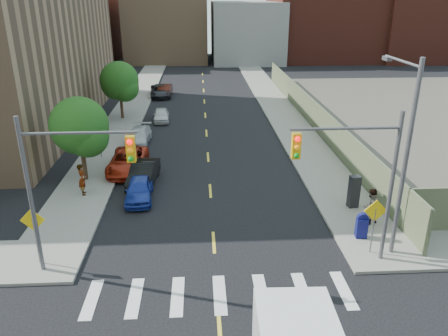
{
  "coord_description": "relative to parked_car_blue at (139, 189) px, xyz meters",
  "views": [
    {
      "loc": [
        -0.55,
        -10.43,
        11.31
      ],
      "look_at": [
        0.77,
        12.76,
        2.0
      ],
      "focal_mm": 35.0,
      "sensor_mm": 36.0,
      "label": 1
    }
  ],
  "objects": [
    {
      "name": "warn_sign_ne",
      "position": [
        11.4,
        -6.57,
        1.35
      ],
      "size": [
        1.06,
        0.06,
        2.83
      ],
      "color": "#59595E",
      "rests_on": "ground"
    },
    {
      "name": "warn_sign_nw",
      "position": [
        -3.6,
        -6.57,
        1.35
      ],
      "size": [
        1.06,
        0.06,
        2.83
      ],
      "color": "#59595E",
      "rests_on": "ground"
    },
    {
      "name": "pedestrian_east",
      "position": [
        12.34,
        -3.83,
        0.48
      ],
      "size": [
        1.16,
        1.05,
        1.94
      ],
      "primitive_type": "imported",
      "rotation": [
        0.0,
        0.0,
        3.54
      ],
      "color": "gray",
      "rests_on": "sidewalk_ne"
    },
    {
      "name": "bg_bldg_midwest",
      "position": [
        -1.8,
        58.93,
        6.86
      ],
      "size": [
        14.0,
        16.0,
        15.0
      ],
      "primitive_type": "cube",
      "color": "#8C6B4C",
      "rests_on": "ground"
    },
    {
      "name": "parked_car_grey",
      "position": [
        -0.91,
        27.71,
        0.04
      ],
      "size": [
        2.72,
        5.13,
        1.37
      ],
      "primitive_type": "imported",
      "rotation": [
        0.0,
        0.0,
        0.09
      ],
      "color": "black",
      "rests_on": "ground"
    },
    {
      "name": "bg_bldg_center",
      "position": [
        12.2,
        56.93,
        4.36
      ],
      "size": [
        12.0,
        16.0,
        10.0
      ],
      "primitive_type": "cube",
      "color": "gray",
      "rests_on": "ground"
    },
    {
      "name": "mailbox",
      "position": [
        11.43,
        -5.22,
        0.14
      ],
      "size": [
        0.57,
        0.46,
        1.3
      ],
      "rotation": [
        0.0,
        0.0,
        -0.1
      ],
      "color": "#0E1154",
      "rests_on": "sidewalk_ne"
    },
    {
      "name": "parked_car_white",
      "position": [
        0.0,
        17.01,
        -0.03
      ],
      "size": [
        1.64,
        3.66,
        1.22
      ],
      "primitive_type": "imported",
      "rotation": [
        0.0,
        0.0,
        0.06
      ],
      "color": "silver",
      "rests_on": "ground"
    },
    {
      "name": "payphone",
      "position": [
        12.12,
        -1.94,
        0.43
      ],
      "size": [
        0.61,
        0.53,
        1.85
      ],
      "primitive_type": "cube",
      "rotation": [
        0.0,
        0.0,
        0.15
      ],
      "color": "black",
      "rests_on": "sidewalk_ne"
    },
    {
      "name": "tree_west_near",
      "position": [
        -3.8,
        2.98,
        2.83
      ],
      "size": [
        3.66,
        3.64,
        5.52
      ],
      "color": "#332114",
      "rests_on": "ground"
    },
    {
      "name": "sidewalk_nw",
      "position": [
        -3.55,
        28.43,
        -0.57
      ],
      "size": [
        3.5,
        73.0,
        0.15
      ],
      "primitive_type": "cube",
      "color": "gray",
      "rests_on": "ground"
    },
    {
      "name": "signal_ne",
      "position": [
        10.18,
        -7.07,
        3.88
      ],
      "size": [
        4.59,
        0.3,
        7.0
      ],
      "color": "#59595E",
      "rests_on": "ground"
    },
    {
      "name": "parked_car_blue",
      "position": [
        0.0,
        0.0,
        0.0
      ],
      "size": [
        1.7,
        3.85,
        1.29
      ],
      "primitive_type": "imported",
      "rotation": [
        0.0,
        0.0,
        0.05
      ],
      "color": "navy",
      "rests_on": "ground"
    },
    {
      "name": "bg_bldg_fareast",
      "position": [
        42.2,
        56.93,
        8.36
      ],
      "size": [
        14.0,
        16.0,
        18.0
      ],
      "primitive_type": "cube",
      "color": "#592319",
      "rests_on": "ground"
    },
    {
      "name": "tree_west_far",
      "position": [
        -3.8,
        17.98,
        2.83
      ],
      "size": [
        3.66,
        3.64,
        5.52
      ],
      "color": "#332114",
      "rests_on": "ground"
    },
    {
      "name": "signal_nw",
      "position": [
        -1.78,
        -7.07,
        3.88
      ],
      "size": [
        4.59,
        0.3,
        7.0
      ],
      "color": "#59595E",
      "rests_on": "ground"
    },
    {
      "name": "parked_car_silver",
      "position": [
        -1.3,
        10.5,
        -0.02
      ],
      "size": [
        1.95,
        4.35,
        1.24
      ],
      "primitive_type": "imported",
      "rotation": [
        0.0,
        0.0,
        -0.05
      ],
      "color": "#B4B7BC",
      "rests_on": "ground"
    },
    {
      "name": "warn_sign_midwest",
      "position": [
        -3.6,
        6.93,
        1.35
      ],
      "size": [
        1.06,
        0.06,
        2.83
      ],
      "color": "#59595E",
      "rests_on": "ground"
    },
    {
      "name": "bg_bldg_east",
      "position": [
        26.2,
        58.93,
        7.36
      ],
      "size": [
        18.0,
        18.0,
        16.0
      ],
      "primitive_type": "cube",
      "color": "#592319",
      "rests_on": "ground"
    },
    {
      "name": "parked_car_red",
      "position": [
        -1.3,
        4.5,
        0.07
      ],
      "size": [
        2.44,
        5.19,
        1.43
      ],
      "primitive_type": "imported",
      "rotation": [
        0.0,
        0.0,
        -0.01
      ],
      "color": "#A02310",
      "rests_on": "ground"
    },
    {
      "name": "parked_car_black",
      "position": [
        0.0,
        2.3,
        0.05
      ],
      "size": [
        1.85,
        4.32,
        1.38
      ],
      "primitive_type": "imported",
      "rotation": [
        0.0,
        0.0,
        -0.09
      ],
      "color": "black",
      "rests_on": "ground"
    },
    {
      "name": "sidewalk_ne",
      "position": [
        11.95,
        28.43,
        -0.57
      ],
      "size": [
        3.5,
        73.0,
        0.15
      ],
      "primitive_type": "cube",
      "color": "gray",
      "rests_on": "ground"
    },
    {
      "name": "pedestrian_west",
      "position": [
        -3.37,
        0.6,
        0.46
      ],
      "size": [
        0.63,
        0.79,
        1.91
      ],
      "primitive_type": "imported",
      "rotation": [
        0.0,
        0.0,
        1.84
      ],
      "color": "gray",
      "rests_on": "sidewalk_nw"
    },
    {
      "name": "streetlight_ne",
      "position": [
        12.4,
        -6.17,
        4.58
      ],
      "size": [
        0.25,
        3.7,
        9.0
      ],
      "color": "#59595E",
      "rests_on": "ground"
    },
    {
      "name": "parked_car_maroon",
      "position": [
        -0.41,
        27.83,
        0.04
      ],
      "size": [
        1.71,
        4.22,
        1.36
      ],
      "primitive_type": "imported",
      "rotation": [
        0.0,
        0.0,
        -0.07
      ],
      "color": "#43160D",
      "rests_on": "ground"
    },
    {
      "name": "fence_north",
      "position": [
        13.8,
        14.93,
        0.61
      ],
      "size": [
        0.12,
        44.0,
        2.5
      ],
      "primitive_type": "cube",
      "color": "#5F6546",
      "rests_on": "ground"
    },
    {
      "name": "bg_bldg_west",
      "position": [
        -17.8,
        56.93,
        5.36
      ],
      "size": [
        14.0,
        18.0,
        12.0
      ],
      "primitive_type": "cube",
      "color": "#592319",
      "rests_on": "ground"
    }
  ]
}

